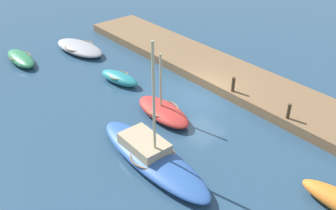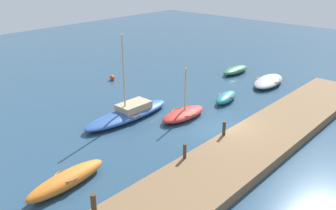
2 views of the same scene
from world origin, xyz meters
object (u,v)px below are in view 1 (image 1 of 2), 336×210
at_px(rowboat_green, 21,58).
at_px(motorboat_grey, 79,48).
at_px(sailboat_blue, 151,155).
at_px(mooring_post_mid_west, 289,111).
at_px(dinghy_teal, 119,78).
at_px(mooring_post_mid_east, 233,84).
at_px(rowboat_red, 163,111).

bearing_deg(rowboat_green, motorboat_grey, -102.67).
xyz_separation_m(rowboat_green, sailboat_blue, (-14.17, -0.30, 0.09)).
xyz_separation_m(rowboat_green, mooring_post_mid_west, (-16.49, -7.29, 0.65)).
distance_m(motorboat_grey, mooring_post_mid_west, 15.86).
relative_size(dinghy_teal, sailboat_blue, 0.43).
distance_m(mooring_post_mid_west, mooring_post_mid_east, 3.66).
bearing_deg(mooring_post_mid_west, motorboat_grey, 11.95).
height_order(rowboat_red, sailboat_blue, sailboat_blue).
distance_m(rowboat_green, mooring_post_mid_east, 14.77).
relative_size(rowboat_green, mooring_post_mid_east, 4.14).
bearing_deg(mooring_post_mid_west, mooring_post_mid_east, 0.00).
bearing_deg(dinghy_teal, motorboat_grey, -15.91).
xyz_separation_m(rowboat_red, mooring_post_mid_west, (-4.88, -4.17, 0.63)).
distance_m(rowboat_red, mooring_post_mid_west, 6.45).
relative_size(sailboat_blue, mooring_post_mid_east, 8.22).
bearing_deg(rowboat_red, dinghy_teal, -2.42).
xyz_separation_m(sailboat_blue, mooring_post_mid_east, (1.34, -6.99, 0.58)).
height_order(motorboat_grey, mooring_post_mid_west, mooring_post_mid_west).
relative_size(rowboat_green, sailboat_blue, 0.50).
height_order(dinghy_teal, mooring_post_mid_west, mooring_post_mid_west).
bearing_deg(mooring_post_mid_east, rowboat_red, 73.68).
xyz_separation_m(dinghy_teal, mooring_post_mid_west, (-9.60, -3.77, 0.64)).
distance_m(dinghy_teal, rowboat_green, 7.74).
height_order(rowboat_red, mooring_post_mid_east, rowboat_red).
bearing_deg(mooring_post_mid_east, mooring_post_mid_west, 180.00).
relative_size(dinghy_teal, mooring_post_mid_east, 3.53).
bearing_deg(mooring_post_mid_east, rowboat_green, 29.61).
bearing_deg(sailboat_blue, rowboat_red, -46.86).
distance_m(rowboat_red, sailboat_blue, 3.81).
bearing_deg(mooring_post_mid_west, rowboat_green, 23.84).
distance_m(sailboat_blue, motorboat_grey, 13.69).
xyz_separation_m(mooring_post_mid_west, mooring_post_mid_east, (3.66, 0.00, 0.02)).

